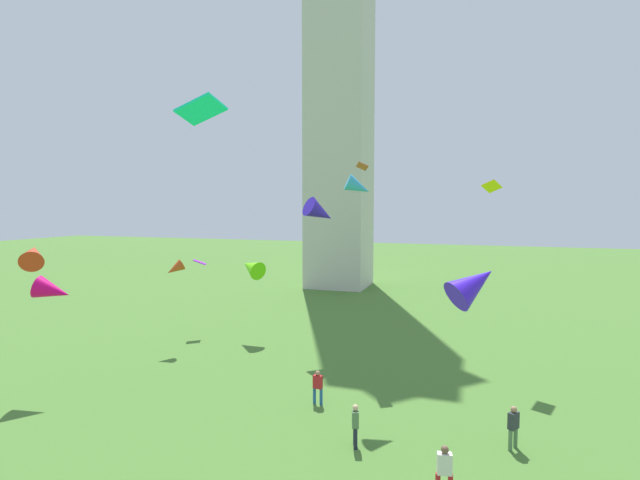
# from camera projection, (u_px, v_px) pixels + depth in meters

# --- Properties ---
(monument_obelisk) EXTENTS (6.75, 6.75, 55.36)m
(monument_obelisk) POSITION_uv_depth(u_px,v_px,m) (340.00, 46.00, 53.07)
(monument_obelisk) COLOR beige
(monument_obelisk) RESTS_ON ground_plane
(person_0) EXTENTS (0.50, 0.31, 1.62)m
(person_0) POSITION_uv_depth(u_px,v_px,m) (318.00, 385.00, 21.89)
(person_0) COLOR #235693
(person_0) RESTS_ON ground_plane
(person_1) EXTENTS (0.54, 0.35, 1.78)m
(person_1) POSITION_uv_depth(u_px,v_px,m) (444.00, 469.00, 14.71)
(person_1) COLOR red
(person_1) RESTS_ON ground_plane
(person_2) EXTENTS (0.46, 0.51, 1.69)m
(person_2) POSITION_uv_depth(u_px,v_px,m) (513.00, 425.00, 17.80)
(person_2) COLOR #51754C
(person_2) RESTS_ON ground_plane
(person_3) EXTENTS (0.37, 0.51, 1.68)m
(person_3) POSITION_uv_depth(u_px,v_px,m) (355.00, 423.00, 17.98)
(person_3) COLOR #1E2333
(person_3) RESTS_ON ground_plane
(kite_flying_0) EXTENTS (1.61, 1.62, 1.25)m
(kite_flying_0) POSITION_uv_depth(u_px,v_px,m) (33.00, 254.00, 17.60)
(kite_flying_0) COLOR red
(kite_flying_1) EXTENTS (2.45, 2.17, 1.68)m
(kite_flying_1) POSITION_uv_depth(u_px,v_px,m) (251.00, 267.00, 33.31)
(kite_flying_1) COLOR #68E710
(kite_flying_2) EXTENTS (2.57, 2.65, 2.07)m
(kite_flying_2) POSITION_uv_depth(u_px,v_px,m) (320.00, 213.00, 30.83)
(kite_flying_2) COLOR #331BC4
(kite_flying_3) EXTENTS (2.17, 1.77, 1.56)m
(kite_flying_3) POSITION_uv_depth(u_px,v_px,m) (53.00, 291.00, 23.40)
(kite_flying_3) COLOR #E7066B
(kite_flying_4) EXTENTS (1.74, 1.16, 0.94)m
(kite_flying_4) POSITION_uv_depth(u_px,v_px,m) (201.00, 110.00, 17.02)
(kite_flying_4) COLOR #0FE9C5
(kite_flying_5) EXTENTS (1.11, 1.01, 0.41)m
(kite_flying_5) POSITION_uv_depth(u_px,v_px,m) (200.00, 262.00, 34.63)
(kite_flying_5) COLOR #961CD9
(kite_flying_6) EXTENTS (1.43, 1.51, 1.19)m
(kite_flying_6) POSITION_uv_depth(u_px,v_px,m) (175.00, 269.00, 30.69)
(kite_flying_6) COLOR #BE4516
(kite_flying_8) EXTENTS (0.96, 1.06, 0.51)m
(kite_flying_8) POSITION_uv_depth(u_px,v_px,m) (362.00, 166.00, 27.93)
(kite_flying_8) COLOR #CA5626
(kite_flying_9) EXTENTS (1.86, 1.70, 1.48)m
(kite_flying_9) POSITION_uv_depth(u_px,v_px,m) (474.00, 284.00, 12.71)
(kite_flying_9) COLOR #3A17E0
(kite_flying_10) EXTENTS (1.69, 1.35, 1.30)m
(kite_flying_10) POSITION_uv_depth(u_px,v_px,m) (358.00, 187.00, 23.47)
(kite_flying_10) COLOR #2F9BD0
(kite_flying_11) EXTENTS (1.20, 1.23, 0.76)m
(kite_flying_11) POSITION_uv_depth(u_px,v_px,m) (492.00, 186.00, 26.75)
(kite_flying_11) COLOR #EFEA08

